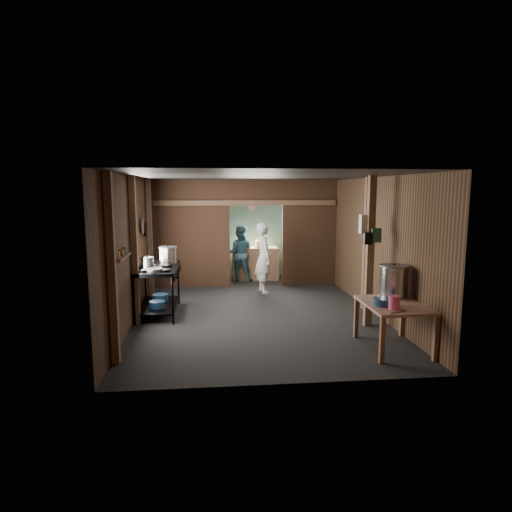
{
  "coord_description": "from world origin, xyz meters",
  "views": [
    {
      "loc": [
        -0.86,
        -8.58,
        2.36
      ],
      "look_at": [
        0.0,
        -0.2,
        1.1
      ],
      "focal_mm": 31.11,
      "sensor_mm": 36.0,
      "label": 1
    }
  ],
  "objects": [
    {
      "name": "cross_beam",
      "position": [
        0.0,
        2.15,
        2.05
      ],
      "size": [
        4.4,
        0.12,
        0.12
      ],
      "primitive_type": "cube",
      "color": "#9D7254",
      "rests_on": "wall_left"
    },
    {
      "name": "worker_back",
      "position": [
        -0.12,
        2.79,
        0.73
      ],
      "size": [
        0.81,
        0.69,
        1.45
      ],
      "primitive_type": "imported",
      "rotation": [
        0.0,
        0.0,
        2.92
      ],
      "color": "teal",
      "rests_on": "floor"
    },
    {
      "name": "wall_back",
      "position": [
        0.0,
        3.5,
        1.3
      ],
      "size": [
        4.5,
        0.0,
        2.6
      ],
      "primitive_type": "cube",
      "color": "brown",
      "rests_on": "ground"
    },
    {
      "name": "floor",
      "position": [
        0.0,
        0.0,
        0.0
      ],
      "size": [
        4.5,
        7.0,
        0.0
      ],
      "primitive_type": "cube",
      "color": "black",
      "rests_on": "ground"
    },
    {
      "name": "yellow_tub",
      "position": [
        0.48,
        2.95,
        0.94
      ],
      "size": [
        0.33,
        0.33,
        0.18
      ],
      "primitive_type": "cylinder",
      "color": "#C47228",
      "rests_on": "back_counter"
    },
    {
      "name": "bag_black",
      "position": [
        1.78,
        -1.38,
        1.55
      ],
      "size": [
        0.14,
        0.1,
        0.2
      ],
      "primitive_type": "cube",
      "color": "black",
      "rests_on": "post_free"
    },
    {
      "name": "post_left_a",
      "position": [
        -2.18,
        -2.6,
        1.3
      ],
      "size": [
        0.1,
        0.12,
        2.6
      ],
      "primitive_type": "cube",
      "color": "#9D7254",
      "rests_on": "floor"
    },
    {
      "name": "partition_header",
      "position": [
        0.25,
        2.2,
        2.3
      ],
      "size": [
        1.3,
        0.1,
        0.6
      ],
      "primitive_type": "cube",
      "color": "#3F2A18",
      "rests_on": "wall_back"
    },
    {
      "name": "wash_basin",
      "position": [
        1.63,
        -2.54,
        0.75
      ],
      "size": [
        0.33,
        0.33,
        0.11
      ],
      "primitive_type": "cylinder",
      "rotation": [
        0.0,
        0.0,
        0.12
      ],
      "color": "navy",
      "rests_on": "prep_table"
    },
    {
      "name": "red_cup",
      "position": [
        0.04,
        2.95,
        0.92
      ],
      "size": [
        0.11,
        0.11,
        0.13
      ],
      "primitive_type": "cylinder",
      "color": "#BF461D",
      "rests_on": "back_counter"
    },
    {
      "name": "post_free",
      "position": [
        1.85,
        -1.3,
        1.3
      ],
      "size": [
        0.12,
        0.12,
        2.6
      ],
      "primitive_type": "cube",
      "color": "#9D7254",
      "rests_on": "floor"
    },
    {
      "name": "wall_right",
      "position": [
        2.25,
        0.0,
        1.3
      ],
      "size": [
        0.0,
        7.0,
        2.6
      ],
      "primitive_type": "cube",
      "color": "brown",
      "rests_on": "ground"
    },
    {
      "name": "jar_yellow",
      "position": [
        -2.15,
        -2.1,
        1.47
      ],
      "size": [
        0.08,
        0.08,
        0.1
      ],
      "primitive_type": "cylinder",
      "color": "#C47228",
      "rests_on": "wall_shelf"
    },
    {
      "name": "post_left_c",
      "position": [
        -2.18,
        1.2,
        1.3
      ],
      "size": [
        0.1,
        0.12,
        2.6
      ],
      "primitive_type": "cube",
      "color": "#9D7254",
      "rests_on": "floor"
    },
    {
      "name": "stove_pot_large",
      "position": [
        -1.71,
        0.24,
        1.07
      ],
      "size": [
        0.39,
        0.39,
        0.35
      ],
      "primitive_type": null,
      "rotation": [
        0.0,
        0.0,
        0.12
      ],
      "color": "beige",
      "rests_on": "gas_range"
    },
    {
      "name": "partition_right",
      "position": [
        1.57,
        2.2,
        1.3
      ],
      "size": [
        1.35,
        0.1,
        2.6
      ],
      "primitive_type": "cube",
      "color": "#3F2A18",
      "rests_on": "floor"
    },
    {
      "name": "blue_tub_back",
      "position": [
        -1.88,
        0.15,
        0.24
      ],
      "size": [
        0.32,
        0.32,
        0.13
      ],
      "primitive_type": "cylinder",
      "color": "navy",
      "rests_on": "gas_range"
    },
    {
      "name": "post_right",
      "position": [
        2.18,
        -0.2,
        1.3
      ],
      "size": [
        0.1,
        0.12,
        2.6
      ],
      "primitive_type": "cube",
      "color": "#9D7254",
      "rests_on": "floor"
    },
    {
      "name": "stock_pot",
      "position": [
        1.99,
        -2.02,
        0.94
      ],
      "size": [
        0.59,
        0.59,
        0.52
      ],
      "primitive_type": null,
      "rotation": [
        0.0,
        0.0,
        0.38
      ],
      "color": "beige",
      "rests_on": "prep_table"
    },
    {
      "name": "pink_bucket",
      "position": [
        1.7,
        -2.74,
        0.79
      ],
      "size": [
        0.2,
        0.2,
        0.19
      ],
      "primitive_type": "cylinder",
      "rotation": [
        0.0,
        0.0,
        -0.34
      ],
      "color": "#F55890",
      "rests_on": "prep_table"
    },
    {
      "name": "ceiling",
      "position": [
        0.0,
        0.0,
        2.6
      ],
      "size": [
        4.5,
        7.0,
        0.0
      ],
      "primitive_type": "cube",
      "color": "#333332",
      "rests_on": "ground"
    },
    {
      "name": "partition_left",
      "position": [
        -1.32,
        2.2,
        1.3
      ],
      "size": [
        1.85,
        0.1,
        2.6
      ],
      "primitive_type": "cube",
      "color": "#3F2A18",
      "rests_on": "floor"
    },
    {
      "name": "pan_lid_big",
      "position": [
        -2.21,
        0.4,
        1.65
      ],
      "size": [
        0.03,
        0.34,
        0.34
      ],
      "primitive_type": "cylinder",
      "rotation": [
        0.0,
        1.57,
        0.0
      ],
      "color": "slate",
      "rests_on": "wall_left"
    },
    {
      "name": "bag_white",
      "position": [
        1.8,
        -1.22,
        1.78
      ],
      "size": [
        0.22,
        0.15,
        0.32
      ],
      "primitive_type": "cube",
      "color": "silver",
      "rests_on": "post_free"
    },
    {
      "name": "stove_pot_med",
      "position": [
        -2.05,
        -0.25,
        1.01
      ],
      "size": [
        0.26,
        0.26,
        0.22
      ],
      "primitive_type": null,
      "rotation": [
        0.0,
        0.0,
        -0.01
      ],
      "color": "beige",
      "rests_on": "gas_range"
    },
    {
      "name": "post_left_b",
      "position": [
        -2.18,
        -0.8,
        1.3
      ],
      "size": [
        0.1,
        0.12,
        2.6
      ],
      "primitive_type": "cube",
      "color": "#9D7254",
      "rests_on": "floor"
    },
    {
      "name": "back_counter",
      "position": [
        0.3,
        2.95,
        0.42
      ],
      "size": [
        1.2,
        0.5,
        0.85
      ],
      "primitive_type": "cube",
      "color": "#9D7254",
      "rests_on": "floor"
    },
    {
      "name": "prep_table",
      "position": [
        1.83,
        -2.44,
        0.35
      ],
      "size": [
        0.85,
        1.17,
        0.69
      ],
      "primitive_type": null,
      "color": "tan",
      "rests_on": "floor"
    },
    {
      "name": "gas_range",
      "position": [
        -1.88,
        -0.16,
        0.46
      ],
      "size": [
        0.8,
        1.55,
        0.92
      ],
      "primitive_type": null,
      "color": "black",
      "rests_on": "floor"
    },
    {
      "name": "wall_left",
      "position": [
        -2.25,
        0.0,
        1.3
      ],
      "size": [
        0.0,
        7.0,
        2.6
      ],
      "primitive_type": "cube",
      "color": "brown",
      "rests_on": "ground"
    },
    {
      "name": "frying_pan",
      "position": [
        -1.88,
        -0.63,
        0.94
      ],
      "size": [
        0.31,
        0.53,
        0.07
      ],
      "primitive_type": null,
      "rotation": [
        0.0,
        0.0,
        -0.01
      ],
      "color": "slate",
      "rests_on": "gas_range"
    },
    {
      "name": "jar_white",
      "position": [
        -2.15,
        -2.35,
        1.47
      ],
      "size": [
        0.07,
        0.07,
        0.1
      ],
      "primitive_type": "cylinder",
      "color": "silver",
      "rests_on": "wall_shelf"
    },
    {
      "name": "knife",
      "position": [
        1.68,
        -2.9,
        0.7
      ],
      "size": [
        0.29,
        0.14,
        0.01
      ],
      "primitive_type": "cube",
      "rotation": [
        0.0,
        0.0,
        0.35
      ],
      "color": "beige",
      "rests_on": "prep_table"
    },
    {
      "name": "turquoise_panel",
      "position": [
        0.0,
        3.44,
        1.25
      ],
      "size": [
        4.4,
        0.06,
        2.5
      ],
      "primitive_type": "cube",
      "color": "#79BBB8",
      "rests_on": "wall_back"
    },
    {
      "name": "pan_lid_small",
      "position": [
        -2.21,
        0.8,
        1.55
      ],
      "size": [
        0.03,
        0.3,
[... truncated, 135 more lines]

